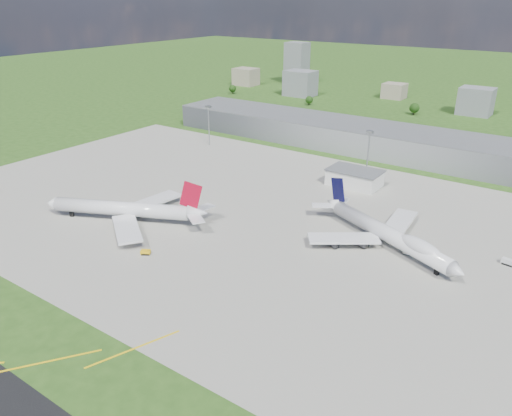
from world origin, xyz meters
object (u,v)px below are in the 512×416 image
Objects in this scene: van_white_far at (508,262)px; tug_yellow at (146,252)px; airliner_red_twin at (127,210)px; airliner_blue_quad at (388,235)px; van_white_near at (409,250)px.

tug_yellow is at bearing -139.34° from van_white_far.
airliner_red_twin is 109.90m from airliner_blue_quad.
van_white_far is at bearing -64.02° from van_white_near.
van_white_far is (143.16, 53.35, -4.26)m from airliner_red_twin.
airliner_blue_quad reaches higher than van_white_far.
van_white_near is (81.52, 58.92, 0.46)m from tug_yellow.
airliner_red_twin is 12.16× the size of van_white_near.
van_white_far is at bearing 40.44° from airliner_blue_quad.
airliner_blue_quad is 12.06× the size of van_white_near.
van_white_far is (41.52, 11.57, -4.18)m from airliner_blue_quad.
airliner_blue_quad is at bearing 96.22° from van_white_near.
van_white_far is (114.36, 70.53, 0.24)m from tug_yellow.
airliner_blue_quad is 14.78× the size of van_white_far.
airliner_blue_quad is (101.64, 41.78, -0.08)m from airliner_red_twin.
van_white_near reaches higher than tug_yellow.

